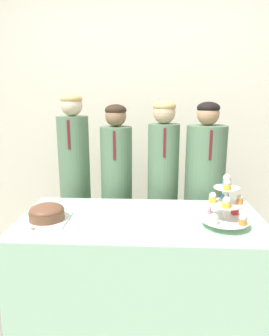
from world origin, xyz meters
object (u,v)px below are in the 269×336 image
Objects in this scene: student_0 at (75,189)px; cupcake_stand at (226,205)px; cake_knife at (36,229)px; student_1 at (117,195)px; student_2 at (163,193)px; round_cake at (47,213)px; student_3 at (204,197)px.

cupcake_stand is at bearing -34.76° from student_0.
student_1 is (0.37, 0.82, -0.06)m from cake_knife.
cupcake_stand is at bearing -66.04° from student_2.
cake_knife is at bearing -98.55° from round_cake.
student_2 reaches higher than round_cake.
student_2 is 0.34m from student_3.
student_3 is (1.06, 0.00, -0.05)m from student_0.
student_1 reaches higher than cupcake_stand.
student_0 reaches higher than cupcake_stand.
cupcake_stand is 0.20× the size of student_0.
student_0 is 1.04× the size of student_2.
round_cake is 0.14m from cake_knife.
student_3 reaches higher than student_1.
round_cake is 1.05m from cupcake_stand.
round_cake is at bearing 110.68° from cake_knife.
round_cake is 1.25× the size of cake_knife.
student_3 is (0.33, 0.00, -0.03)m from student_2.
student_0 is 0.72m from student_2.
round_cake is at bearing -116.54° from student_1.
round_cake is at bearing -146.80° from student_3.
student_3 is at bearing 0.00° from student_0.
student_2 is at bearing -180.00° from student_3.
student_0 is (0.00, 0.69, -0.06)m from round_cake.
round_cake is at bearing 178.19° from cupcake_stand.
student_3 reaches higher than cupcake_stand.
student_0 is (0.02, 0.82, -0.01)m from cake_knife.
cake_knife is (-0.02, -0.13, -0.05)m from round_cake.
student_0 reaches higher than student_1.
cake_knife is at bearing -91.41° from student_0.
cake_knife is 0.82m from student_0.
student_1 reaches higher than round_cake.
student_0 reaches higher than round_cake.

